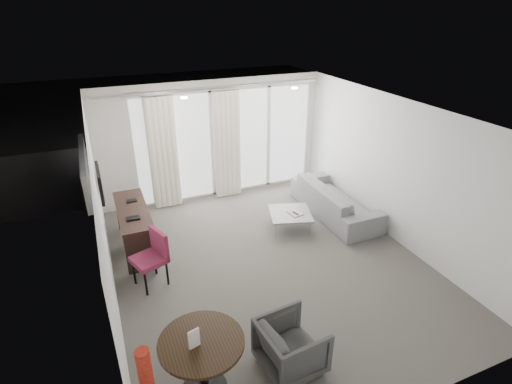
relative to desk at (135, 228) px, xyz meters
name	(u,v)px	position (x,y,z in m)	size (l,w,h in m)	color
floor	(270,264)	(2.01, -1.41, -0.39)	(5.00, 6.00, 0.00)	#514E47
ceiling	(272,115)	(2.01, -1.41, 2.21)	(5.00, 6.00, 0.00)	white
wall_left	(103,228)	(-0.49, -1.41, 0.91)	(0.00, 6.00, 2.60)	silver
wall_right	(397,172)	(4.51, -1.41, 0.91)	(0.00, 6.00, 2.60)	silver
wall_front	(402,326)	(2.01, -4.41, 0.91)	(5.00, 0.00, 2.60)	silver
window_panel	(227,143)	(2.31, 1.58, 0.81)	(4.00, 0.02, 2.38)	white
window_frame	(227,143)	(2.31, 1.56, 0.81)	(4.10, 0.06, 2.44)	white
curtain_left	(163,154)	(0.86, 1.41, 0.81)	(0.60, 0.20, 2.38)	white
curtain_right	(227,145)	(2.26, 1.41, 0.81)	(0.60, 0.20, 2.38)	white
curtain_track	(214,88)	(2.01, 1.41, 2.06)	(4.80, 0.04, 0.04)	#B2B2B7
downlight_a	(184,98)	(1.11, 0.19, 2.20)	(0.12, 0.12, 0.02)	#FFE0B2
downlight_b	(294,88)	(3.21, 0.19, 2.20)	(0.12, 0.12, 0.02)	#FFE0B2
desk	(135,228)	(0.00, 0.00, 0.00)	(0.52, 1.66, 0.78)	black
tv	(100,183)	(-0.44, 0.04, 0.96)	(0.05, 0.80, 0.50)	black
desk_chair	(149,260)	(0.06, -1.17, 0.07)	(0.50, 0.47, 0.91)	maroon
round_table	(203,366)	(0.30, -3.34, -0.01)	(0.95, 0.95, 0.76)	black
menu_card	(195,350)	(0.22, -3.39, 0.33)	(0.13, 0.02, 0.24)	white
tub_armchair	(291,346)	(1.37, -3.43, -0.06)	(0.71, 0.73, 0.67)	#3A3A3A
coffee_table	(290,220)	(2.87, -0.49, -0.21)	(0.78, 0.78, 0.35)	gray
remote	(296,214)	(2.93, -0.59, -0.03)	(0.05, 0.17, 0.02)	black
magazine	(295,213)	(2.94, -0.56, -0.03)	(0.20, 0.25, 0.01)	gray
sofa	(335,200)	(3.99, -0.32, -0.06)	(2.28, 0.89, 0.67)	slate
terrace_slab	(210,170)	(2.31, 3.09, -0.45)	(5.60, 3.00, 0.12)	#4D4D50
rattan_chair_a	(235,154)	(2.91, 2.72, 0.05)	(0.60, 0.60, 0.88)	brown
rattan_chair_b	(267,151)	(3.76, 2.63, 0.06)	(0.61, 0.61, 0.90)	brown
rattan_table	(241,162)	(3.05, 2.68, -0.16)	(0.46, 0.46, 0.46)	brown
balustrade	(195,135)	(2.31, 4.54, 0.11)	(5.50, 0.06, 1.05)	#B2B2B7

